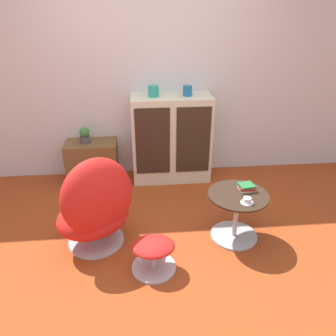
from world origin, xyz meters
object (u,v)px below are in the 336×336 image
tv_console (93,161)px  sideboard (171,139)px  coffee_table (236,213)px  vase_inner_left (187,91)px  egg_chair (96,207)px  teacup (247,201)px  book_stack (246,187)px  vase_leftmost (153,91)px  potted_plant (85,135)px  ottoman (153,251)px

tv_console → sideboard: bearing=-1.5°
coffee_table → vase_inner_left: 1.55m
egg_chair → teacup: bearing=-6.2°
teacup → book_stack: book_stack is taller
tv_console → coffee_table: size_ratio=1.12×
vase_leftmost → teacup: vase_leftmost is taller
book_stack → potted_plant: bearing=143.0°
coffee_table → book_stack: size_ratio=3.67×
vase_leftmost → book_stack: vase_leftmost is taller
teacup → sideboard: bearing=110.1°
coffee_table → book_stack: book_stack is taller
tv_console → ottoman: 1.78m
vase_inner_left → ottoman: bearing=-107.0°
ottoman → coffee_table: 0.88m
ottoman → book_stack: (0.89, 0.43, 0.32)m
egg_chair → potted_plant: (-0.24, 1.29, 0.19)m
sideboard → coffee_table: sideboard is taller
teacup → book_stack: size_ratio=0.74×
vase_leftmost → vase_inner_left: size_ratio=1.08×
egg_chair → vase_inner_left: vase_inner_left is taller
ottoman → teacup: teacup is taller
sideboard → vase_leftmost: vase_leftmost is taller
ottoman → teacup: size_ratio=3.43×
coffee_table → potted_plant: potted_plant is taller
coffee_table → potted_plant: (-1.52, 1.29, 0.33)m
tv_console → egg_chair: 1.32m
sideboard → vase_leftmost: (-0.21, 0.00, 0.59)m
vase_inner_left → teacup: (0.33, -1.41, -0.62)m
ottoman → vase_leftmost: (0.10, 1.62, 0.94)m
vase_leftmost → teacup: size_ratio=1.17×
tv_console → potted_plant: size_ratio=3.18×
vase_inner_left → potted_plant: vase_inner_left is taller
coffee_table → vase_leftmost: vase_leftmost is taller
sideboard → vase_leftmost: 0.63m
coffee_table → sideboard: bearing=111.0°
sideboard → tv_console: size_ratio=1.72×
book_stack → coffee_table: bearing=-143.7°
vase_inner_left → teacup: bearing=-76.9°
coffee_table → vase_leftmost: (-0.69, 1.27, 0.85)m
egg_chair → ottoman: bearing=-36.0°
vase_leftmost → teacup: (0.72, -1.41, -0.63)m
vase_inner_left → vase_leftmost: bearing=180.0°
book_stack → vase_inner_left: bearing=108.1°
sideboard → teacup: (0.52, -1.41, -0.03)m
egg_chair → ottoman: size_ratio=2.41×
potted_plant → teacup: 2.12m
book_stack → vase_leftmost: bearing=123.2°
egg_chair → vase_inner_left: 1.75m
vase_inner_left → potted_plant: size_ratio=0.62×
teacup → coffee_table: bearing=102.3°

